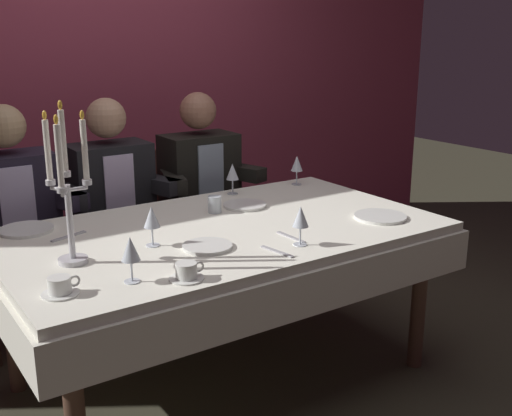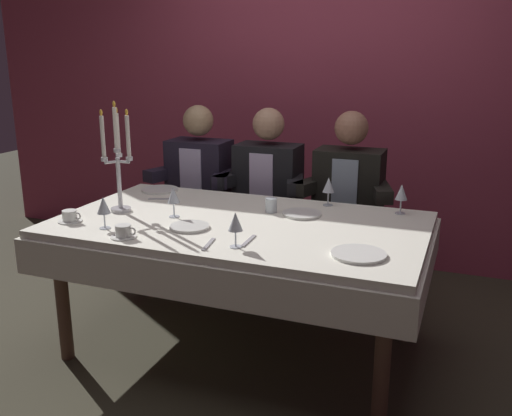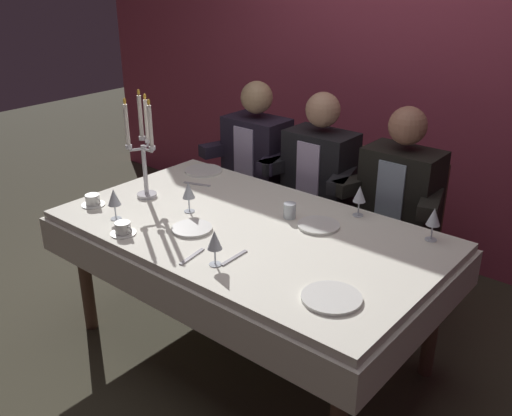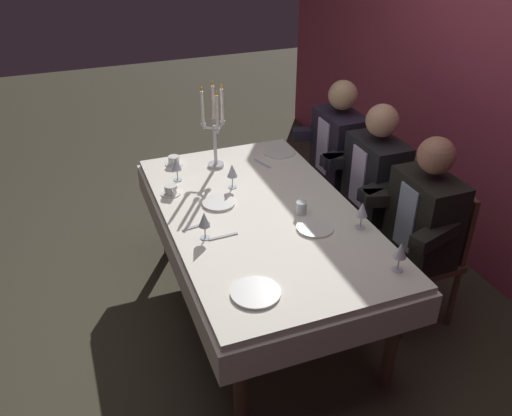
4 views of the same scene
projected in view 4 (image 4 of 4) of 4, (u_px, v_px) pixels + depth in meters
The scene contains 22 objects.
ground_plane at pixel (261, 307), 3.57m from camera, with size 12.00×12.00×0.00m, color #3B3829.
back_wall at pixel (508, 81), 3.38m from camera, with size 6.00×0.12×2.70m, color #9E3A50.
dining_table at pixel (261, 229), 3.25m from camera, with size 1.94×1.14×0.74m.
candelabra at pixel (215, 130), 3.58m from camera, with size 0.15×0.17×0.60m.
dinner_plate_0 at pixel (256, 293), 2.55m from camera, with size 0.24×0.24×0.01m, color white.
dinner_plate_1 at pixel (315, 227), 3.04m from camera, with size 0.21×0.21×0.01m, color white.
dinner_plate_2 at pixel (279, 152), 3.90m from camera, with size 0.23×0.23×0.01m, color white.
dinner_plate_3 at pixel (219, 203), 3.28m from camera, with size 0.20×0.20×0.01m, color white.
wine_glass_0 at pixel (232, 171), 3.40m from camera, with size 0.07×0.07×0.16m.
wine_glass_1 at pixel (400, 251), 2.66m from camera, with size 0.07×0.07×0.16m.
wine_glass_2 at pixel (204, 220), 2.90m from camera, with size 0.07×0.07×0.16m.
wine_glass_3 at pixel (362, 210), 2.99m from camera, with size 0.07×0.07×0.16m.
wine_glass_4 at pixel (177, 164), 3.48m from camera, with size 0.07×0.07×0.16m.
water_tumbler_0 at pixel (301, 208), 3.16m from camera, with size 0.06×0.06×0.08m, color silver.
coffee_cup_0 at pixel (174, 161), 3.73m from camera, with size 0.13×0.12×0.06m.
coffee_cup_1 at pixel (171, 190), 3.37m from camera, with size 0.13×0.12×0.06m.
fork_0 at pixel (262, 164), 3.75m from camera, with size 0.17×0.02×0.01m, color #B7B7BC.
spoon_1 at pixel (196, 226), 3.06m from camera, with size 0.17×0.02×0.01m, color #B7B7BC.
spoon_2 at pixel (223, 236), 2.97m from camera, with size 0.17×0.02×0.01m, color #B7B7BC.
seated_diner_0 at pixel (339, 147), 4.01m from camera, with size 0.63×0.48×1.24m.
seated_diner_1 at pixel (376, 177), 3.60m from camera, with size 0.63×0.48×1.24m.
seated_diner_2 at pixel (425, 217), 3.16m from camera, with size 0.63×0.48×1.24m.
Camera 4 is at (2.54, -0.99, 2.41)m, focal length 37.81 mm.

